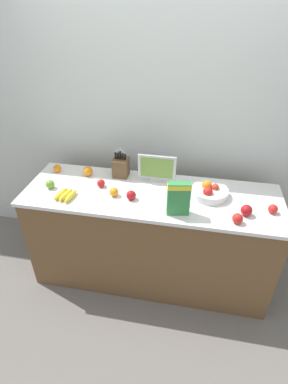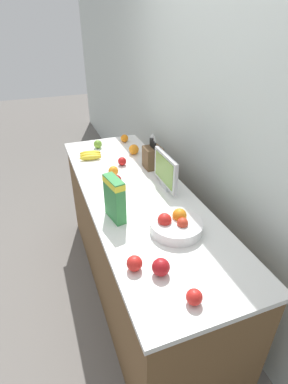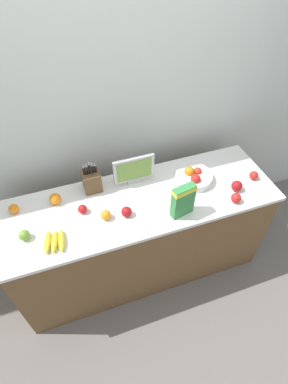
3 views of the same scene
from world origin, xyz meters
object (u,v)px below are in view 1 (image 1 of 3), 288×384
knife_block (121,167)px  apple_rear (238,218)px  small_monitor (157,168)px  fruit_bowl (210,192)px  orange_front_left (114,192)px  apple_by_knife_block (131,195)px  apple_rightmost (273,209)px  apple_middle (246,210)px  orange_back_center (57,168)px  cereal_box (179,197)px  apple_near_bananas (101,183)px  orange_near_bowl (88,171)px  apple_front (50,184)px  banana_bunch (66,195)px

knife_block → apple_rear: size_ratio=3.62×
small_monitor → fruit_bowl: (0.45, -0.13, -0.09)m
fruit_bowl → orange_front_left: 0.76m
apple_by_knife_block → apple_rightmost: bearing=1.5°
apple_middle → apple_rightmost: (0.19, 0.06, -0.01)m
apple_middle → apple_by_knife_block: bearing=177.6°
apple_rightmost → apple_rear: apple_rear is taller
apple_rear → apple_by_knife_block: bearing=170.1°
orange_back_center → cereal_box: bearing=-19.8°
apple_rear → apple_by_knife_block: 0.81m
apple_rightmost → apple_by_knife_block: (-1.06, -0.03, 0.00)m
orange_back_center → apple_near_bananas: bearing=-19.5°
small_monitor → orange_back_center: small_monitor is taller
orange_front_left → apple_middle: bearing=-3.3°
apple_near_bananas → orange_near_bowl: size_ratio=0.78×
knife_block → apple_front: bearing=-149.7°
cereal_box → apple_near_bananas: cereal_box is taller
knife_block → apple_by_knife_block: 0.38m
apple_middle → apple_rear: size_ratio=1.11×
orange_near_bowl → apple_by_knife_block: bearing=-32.0°
small_monitor → orange_back_center: bearing=-179.6°
cereal_box → orange_back_center: 1.20m
small_monitor → banana_bunch: size_ratio=1.63×
apple_near_bananas → orange_front_left: (0.14, -0.11, 0.00)m
cereal_box → apple_rightmost: bearing=0.8°
apple_rear → apple_near_bananas: size_ratio=1.14×
apple_near_bananas → orange_near_bowl: (-0.17, 0.15, 0.01)m
apple_rear → orange_front_left: bearing=170.3°
small_monitor → orange_near_bowl: 0.62m
small_monitor → fruit_bowl: small_monitor is taller
small_monitor → orange_back_center: size_ratio=4.54×
knife_block → apple_rightmost: 1.27m
apple_middle → orange_near_bowl: (-1.32, 0.32, 0.00)m
apple_rightmost → apple_near_bananas: apple_rightmost is taller
apple_by_knife_block → orange_front_left: (-0.14, 0.02, -0.00)m
apple_by_knife_block → knife_block: bearing=116.5°
apple_rightmost → apple_rear: (-0.26, -0.17, 0.00)m
apple_by_knife_block → orange_front_left: apple_by_knife_block is taller
apple_near_bananas → apple_rightmost: bearing=-4.4°
knife_block → orange_near_bowl: (-0.29, -0.05, -0.04)m
apple_middle → fruit_bowl: bearing=142.5°
knife_block → fruit_bowl: size_ratio=0.94×
orange_near_bowl → apple_rear: bearing=-18.7°
apple_rear → orange_back_center: size_ratio=1.06×
apple_rightmost → knife_block: bearing=165.8°
apple_middle → apple_front: (-1.55, 0.07, -0.01)m
fruit_bowl → apple_near_bananas: fruit_bowl is taller
apple_front → orange_front_left: (0.55, -0.01, -0.00)m
apple_front → cereal_box: bearing=-7.6°
cereal_box → apple_middle: (0.49, 0.07, -0.10)m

